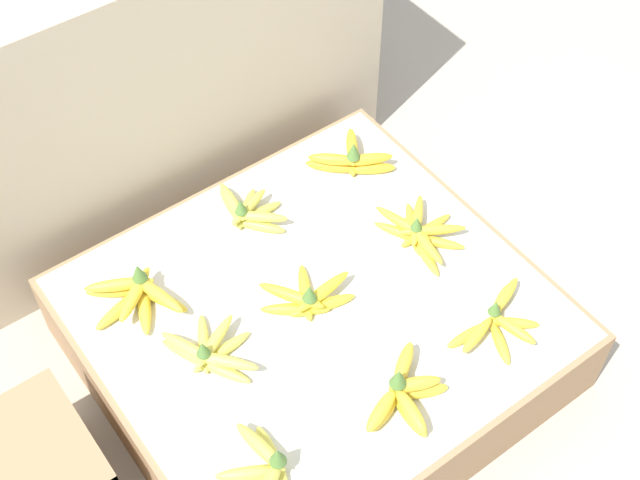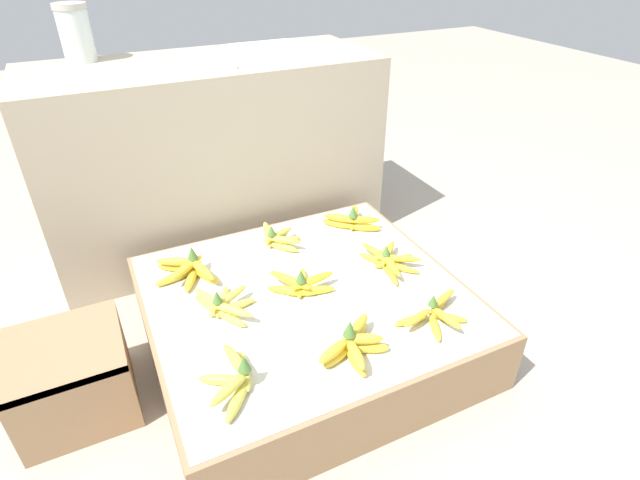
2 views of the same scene
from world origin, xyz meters
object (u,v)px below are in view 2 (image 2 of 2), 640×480
object	(u,v)px
banana_bunch_front_left	(235,378)
banana_bunch_back_midright	(352,220)
wooden_crate	(73,378)
banana_bunch_back_left	(189,269)
banana_bunch_middle_midright	(389,260)
banana_bunch_front_midright	(434,314)
banana_bunch_back_midleft	(277,238)
banana_bunch_middle_midleft	(301,284)
glass_jar	(75,33)
banana_bunch_front_midleft	(354,345)
banana_bunch_middle_left	(223,305)
foam_tray_white	(266,47)

from	to	relation	value
banana_bunch_front_left	banana_bunch_back_midright	bearing A→B (deg)	41.29
wooden_crate	banana_bunch_back_left	distance (m)	0.49
banana_bunch_middle_midright	banana_bunch_back_midright	bearing A→B (deg)	87.26
banana_bunch_front_midright	banana_bunch_back_midleft	size ratio (longest dim) A/B	1.13
banana_bunch_middle_midleft	banana_bunch_back_midright	xyz separation A→B (m)	(0.36, 0.30, 0.00)
banana_bunch_front_left	glass_jar	world-z (taller)	glass_jar
banana_bunch_front_midleft	banana_bunch_middle_left	distance (m)	0.44
glass_jar	foam_tray_white	size ratio (longest dim) A/B	0.75
banana_bunch_middle_left	wooden_crate	bearing A→B (deg)	178.02
wooden_crate	banana_bunch_front_left	xyz separation A→B (m)	(0.41, -0.33, 0.13)
banana_bunch_middle_midleft	glass_jar	distance (m)	1.31
banana_bunch_middle_left	banana_bunch_back_midright	bearing A→B (deg)	24.49
banana_bunch_front_midright	banana_bunch_back_midleft	xyz separation A→B (m)	(-0.28, 0.62, 0.00)
banana_bunch_back_left	banana_bunch_back_midleft	distance (m)	0.36
banana_bunch_front_midleft	foam_tray_white	bearing A→B (deg)	79.37
banana_bunch_back_midright	foam_tray_white	size ratio (longest dim) A/B	0.72
banana_bunch_middle_midleft	glass_jar	size ratio (longest dim) A/B	1.09
banana_bunch_front_midright	banana_bunch_middle_midright	xyz separation A→B (m)	(0.03, 0.31, -0.00)
wooden_crate	banana_bunch_front_left	world-z (taller)	banana_bunch_front_left
banana_bunch_front_left	foam_tray_white	bearing A→B (deg)	64.87
banana_bunch_back_midleft	banana_bunch_back_midright	distance (m)	0.32
banana_bunch_front_midright	banana_bunch_middle_midleft	world-z (taller)	banana_bunch_middle_midleft
banana_bunch_front_midright	foam_tray_white	xyz separation A→B (m)	(-0.06, 1.24, 0.57)
banana_bunch_back_left	banana_bunch_back_midleft	xyz separation A→B (m)	(0.36, 0.07, -0.00)
banana_bunch_middle_midright	glass_jar	bearing A→B (deg)	129.07
banana_bunch_middle_left	glass_jar	xyz separation A→B (m)	(-0.21, 1.00, 0.67)
banana_bunch_front_midleft	banana_bunch_back_midright	distance (m)	0.71
banana_bunch_front_midright	banana_bunch_back_midright	bearing A→B (deg)	85.93
banana_bunch_front_midright	banana_bunch_back_left	xyz separation A→B (m)	(-0.63, 0.56, 0.00)
banana_bunch_front_midright	glass_jar	bearing A→B (deg)	120.95
banana_bunch_back_midleft	wooden_crate	bearing A→B (deg)	-159.77
banana_bunch_middle_midleft	banana_bunch_middle_midright	world-z (taller)	banana_bunch_middle_midleft
wooden_crate	foam_tray_white	bearing A→B (deg)	42.30
banana_bunch_front_midright	banana_bunch_middle_midleft	bearing A→B (deg)	135.25
banana_bunch_middle_midleft	banana_bunch_back_left	distance (m)	0.40
wooden_crate	banana_bunch_back_left	world-z (taller)	banana_bunch_back_left
banana_bunch_middle_left	glass_jar	size ratio (longest dim) A/B	1.10
banana_bunch_back_midleft	glass_jar	bearing A→B (deg)	126.31
banana_bunch_back_left	banana_bunch_front_midleft	bearing A→B (deg)	-59.61
banana_bunch_front_midright	wooden_crate	bearing A→B (deg)	162.05
banana_bunch_front_left	banana_bunch_front_midleft	bearing A→B (deg)	-4.86
banana_bunch_middle_left	banana_bunch_middle_midright	size ratio (longest dim) A/B	0.91
banana_bunch_middle_midleft	banana_bunch_front_midleft	bearing A→B (deg)	-86.97
banana_bunch_front_left	banana_bunch_back_left	bearing A→B (deg)	89.75
wooden_crate	banana_bunch_middle_midleft	distance (m)	0.75
banana_bunch_back_left	banana_bunch_middle_left	bearing A→B (deg)	-77.10
glass_jar	foam_tray_white	world-z (taller)	glass_jar
banana_bunch_back_midright	wooden_crate	bearing A→B (deg)	-166.20
banana_bunch_middle_left	banana_bunch_back_left	world-z (taller)	banana_bunch_back_left
banana_bunch_middle_midleft	glass_jar	bearing A→B (deg)	115.37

